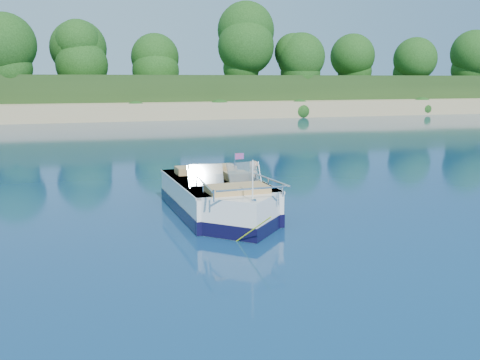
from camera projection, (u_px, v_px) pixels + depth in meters
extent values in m
plane|color=#0A2049|center=(308.00, 214.00, 14.44)|extent=(160.00, 160.00, 0.00)
cube|color=tan|center=(140.00, 113.00, 50.01)|extent=(170.00, 8.00, 2.00)
cube|color=#1F3816|center=(116.00, 98.00, 75.25)|extent=(170.00, 56.00, 6.00)
cylinder|color=#301F10|center=(134.00, 82.00, 53.24)|extent=(0.44, 0.44, 3.60)
sphere|color=black|center=(132.00, 47.00, 52.61)|extent=(5.94, 5.94, 5.94)
cylinder|color=#301F10|center=(325.00, 87.00, 57.29)|extent=(0.44, 0.44, 2.60)
sphere|color=black|center=(325.00, 63.00, 56.83)|extent=(4.29, 4.29, 4.29)
cube|color=white|center=(216.00, 200.00, 14.59)|extent=(2.34, 4.22, 1.15)
cube|color=white|center=(240.00, 217.00, 12.77)|extent=(2.19, 2.19, 1.15)
cube|color=black|center=(217.00, 206.00, 14.62)|extent=(2.37, 4.26, 0.33)
cube|color=black|center=(240.00, 224.00, 12.80)|extent=(2.23, 2.23, 0.33)
cube|color=#A87C59|center=(213.00, 186.00, 14.84)|extent=(1.86, 2.96, 0.11)
cube|color=white|center=(216.00, 181.00, 14.49)|extent=(2.38, 4.22, 0.07)
cube|color=black|center=(195.00, 183.00, 16.69)|extent=(0.62, 0.40, 0.99)
cube|color=#8C9EA5|center=(206.00, 175.00, 13.56)|extent=(0.88, 0.38, 0.53)
cube|color=#8C9EA5|center=(243.00, 173.00, 13.88)|extent=(0.89, 0.43, 0.53)
cube|color=tan|center=(201.00, 182.00, 14.07)|extent=(0.62, 0.62, 0.44)
cube|color=tan|center=(237.00, 180.00, 14.39)|extent=(0.62, 0.62, 0.44)
cube|color=tan|center=(205.00, 173.00, 15.50)|extent=(1.73, 0.66, 0.42)
cube|color=tan|center=(237.00, 193.00, 12.86)|extent=(1.47, 0.87, 0.37)
cylinder|color=white|center=(253.00, 181.00, 11.81)|extent=(0.03, 0.03, 0.93)
cube|color=red|center=(239.00, 156.00, 13.77)|extent=(0.24, 0.03, 0.15)
cube|color=silver|center=(253.00, 200.00, 11.84)|extent=(0.11, 0.07, 0.05)
cylinder|color=#ECFF1B|center=(252.00, 230.00, 11.53)|extent=(0.47, 1.11, 0.84)
torus|color=#FFF70F|center=(257.00, 194.00, 16.54)|extent=(1.31, 1.31, 0.34)
torus|color=red|center=(257.00, 194.00, 16.54)|extent=(1.08, 1.08, 0.11)
imported|color=tan|center=(253.00, 196.00, 16.60)|extent=(0.44, 0.87, 1.65)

